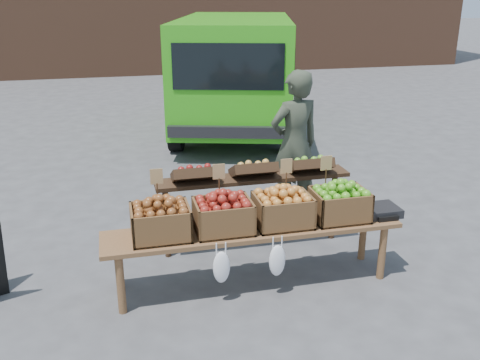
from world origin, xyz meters
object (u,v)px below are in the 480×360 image
object	(u,v)px
vendor	(294,144)
crate_golden_apples	(161,222)
crate_green_apples	(339,205)
weighing_scale	(380,210)
delivery_van	(236,75)
crate_red_apples	(283,210)
display_bench	(253,256)
back_table	(253,201)
crate_russet_pears	(223,216)

from	to	relation	value
vendor	crate_golden_apples	distance (m)	2.28
crate_green_apples	weighing_scale	bearing A→B (deg)	0.00
weighing_scale	delivery_van	bearing A→B (deg)	90.71
vendor	weighing_scale	bearing A→B (deg)	91.10
crate_golden_apples	crate_red_apples	distance (m)	1.10
delivery_van	crate_red_apples	xyz separation A→B (m)	(-0.90, -5.63, -0.34)
display_bench	weighing_scale	bearing A→B (deg)	0.00
crate_golden_apples	crate_red_apples	bearing A→B (deg)	0.00
back_table	crate_golden_apples	bearing A→B (deg)	-144.72
back_table	crate_russet_pears	xyz separation A→B (m)	(-0.47, -0.72, 0.19)
crate_golden_apples	crate_red_apples	world-z (taller)	same
delivery_van	display_bench	distance (m)	5.80
back_table	vendor	bearing A→B (deg)	47.12
crate_red_apples	crate_russet_pears	bearing A→B (deg)	180.00
delivery_van	crate_russet_pears	bearing A→B (deg)	-88.18
display_bench	vendor	bearing A→B (deg)	58.73
delivery_van	back_table	distance (m)	5.04
crate_red_apples	display_bench	bearing A→B (deg)	180.00
crate_russet_pears	crate_golden_apples	bearing A→B (deg)	180.00
vendor	back_table	bearing A→B (deg)	34.90
vendor	crate_golden_apples	bearing A→B (deg)	28.44
crate_red_apples	crate_green_apples	world-z (taller)	same
crate_green_apples	weighing_scale	world-z (taller)	crate_green_apples
delivery_van	back_table	size ratio (longest dim) A/B	2.23
back_table	weighing_scale	xyz separation A→B (m)	(1.06, -0.72, 0.09)
crate_golden_apples	vendor	bearing A→B (deg)	40.66
back_table	crate_russet_pears	world-z (taller)	back_table
crate_green_apples	weighing_scale	size ratio (longest dim) A/B	1.47
back_table	crate_golden_apples	size ratio (longest dim) A/B	4.20
crate_golden_apples	display_bench	bearing A→B (deg)	0.00
vendor	crate_red_apples	bearing A→B (deg)	54.92
vendor	crate_red_apples	world-z (taller)	vendor
delivery_van	vendor	size ratio (longest dim) A/B	2.68
vendor	weighing_scale	xyz separation A→B (m)	(0.35, -1.48, -0.26)
crate_red_apples	crate_green_apples	xyz separation A→B (m)	(0.55, 0.00, 0.00)
vendor	display_bench	xyz separation A→B (m)	(-0.90, -1.48, -0.59)
crate_russet_pears	vendor	bearing A→B (deg)	51.58
crate_green_apples	crate_golden_apples	bearing A→B (deg)	180.00
delivery_van	vendor	xyz separation A→B (m)	(-0.28, -4.15, -0.17)
vendor	weighing_scale	world-z (taller)	vendor
back_table	display_bench	world-z (taller)	back_table
crate_russet_pears	crate_green_apples	world-z (taller)	same
display_bench	crate_green_apples	bearing A→B (deg)	0.00
crate_red_apples	crate_golden_apples	bearing A→B (deg)	180.00
display_bench	crate_golden_apples	world-z (taller)	crate_golden_apples
crate_golden_apples	crate_red_apples	size ratio (longest dim) A/B	1.00
back_table	crate_russet_pears	size ratio (longest dim) A/B	4.20
vendor	weighing_scale	size ratio (longest dim) A/B	5.13
crate_golden_apples	crate_green_apples	size ratio (longest dim) A/B	1.00
vendor	crate_golden_apples	xyz separation A→B (m)	(-1.72, -1.48, -0.16)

